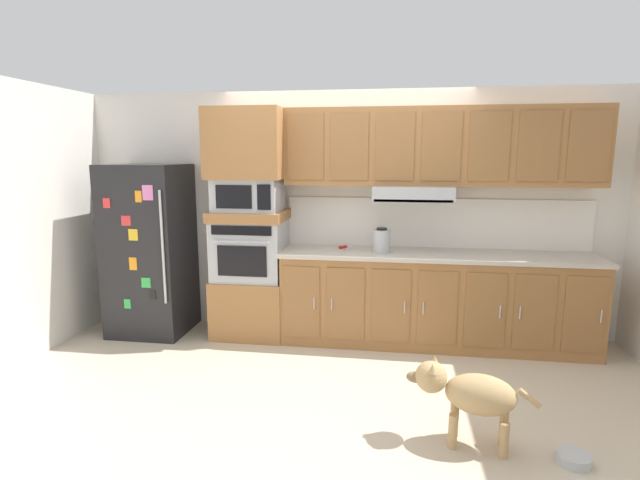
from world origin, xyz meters
The scene contains 17 objects.
ground_plane centered at (0.00, 0.00, 0.00)m, with size 9.60×9.60×0.00m, color beige.
back_kitchen_wall centered at (0.00, 1.11, 1.25)m, with size 6.20×0.12×2.50m, color silver.
side_panel_left centered at (-2.80, 0.00, 1.25)m, with size 0.12×7.10×2.50m, color silver.
refrigerator centered at (-2.00, 0.68, 0.88)m, with size 0.76×0.73×1.76m.
oven_base_cabinet centered at (-0.94, 0.75, 0.30)m, with size 0.74×0.62×0.60m, color #996638.
built_in_oven centered at (-0.94, 0.75, 0.90)m, with size 0.70×0.62×0.60m.
appliance_mid_shelf centered at (-0.94, 0.75, 1.25)m, with size 0.74×0.62×0.10m, color #996638.
microwave centered at (-0.94, 0.75, 1.46)m, with size 0.64×0.54×0.32m.
appliance_upper_cabinet centered at (-0.94, 0.75, 1.96)m, with size 0.74×0.62×0.68m, color #996638.
lower_cabinet_run centered at (0.92, 0.75, 0.44)m, with size 2.98×0.63×0.88m.
countertop_slab centered at (0.92, 0.75, 0.90)m, with size 3.02×0.64×0.04m, color #BCB2A3.
backsplash_panel centered at (0.92, 1.04, 1.17)m, with size 3.02×0.02×0.50m, color white.
upper_cabinet_with_hood centered at (0.91, 0.87, 1.90)m, with size 2.98×0.48×0.88m.
screwdriver centered at (0.00, 0.84, 0.93)m, with size 0.17×0.17×0.03m.
electric_kettle centered at (0.39, 0.70, 1.03)m, with size 0.17×0.17×0.24m.
dog centered at (0.99, -0.97, 0.36)m, with size 0.82×0.33×0.55m.
dog_food_bowl centered at (1.62, -1.08, 0.03)m, with size 0.20×0.20×0.06m.
Camera 1 is at (0.48, -3.93, 1.85)m, focal length 27.02 mm.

